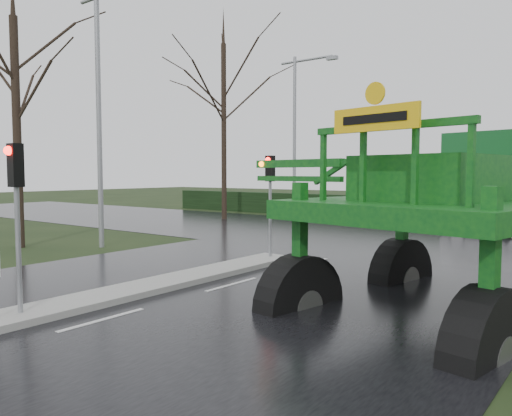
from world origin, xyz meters
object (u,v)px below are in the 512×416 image
Objects in this scene: crop_sprayer at (308,183)px; white_sedan at (495,236)px; street_light_left_near at (103,94)px; street_light_left_far at (299,123)px; traffic_signal_mid at (270,184)px; traffic_signal_near at (16,191)px.

crop_sprayer is 2.07× the size of white_sedan.
street_light_left_far is at bearing 90.00° from street_light_left_near.
traffic_signal_mid is 0.35× the size of crop_sprayer.
street_light_left_far is 12.81m from white_sedan.
traffic_signal_mid is (0.00, 8.50, 0.00)m from traffic_signal_near.
street_light_left_far is 19.89m from crop_sprayer.
traffic_signal_mid reaches higher than white_sedan.
street_light_left_far is at bearing 133.76° from crop_sprayer.
crop_sprayer is at bearing 50.00° from traffic_signal_near.
crop_sprayer reaches higher than white_sedan.
traffic_signal_near is at bearing -45.47° from street_light_left_near.
street_light_left_far reaches higher than traffic_signal_near.
traffic_signal_near is 10.40m from street_light_left_near.
crop_sprayer reaches higher than traffic_signal_mid.
traffic_signal_mid is at bearing -61.14° from street_light_left_far.
traffic_signal_mid is 0.72× the size of white_sedan.
street_light_left_near reaches higher than traffic_signal_near.
crop_sprayer is at bearing -45.17° from traffic_signal_mid.
traffic_signal_near is at bearing -173.78° from white_sedan.
white_sedan is at bearing -2.05° from street_light_left_far.
street_light_left_far reaches higher than crop_sprayer.
street_light_left_near is 2.04× the size of white_sedan.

